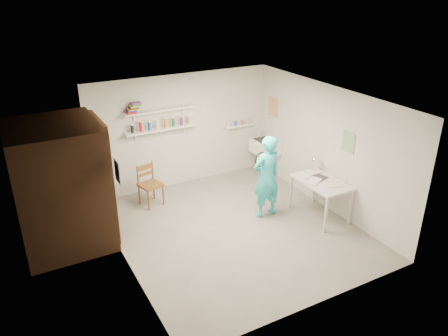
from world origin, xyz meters
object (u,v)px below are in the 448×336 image
belfast_sink (265,147)px  work_table (320,199)px  wooden_chair (151,185)px  wall_clock (261,159)px  desk_lamp (315,160)px  man (267,177)px

belfast_sink → work_table: 2.08m
wooden_chair → belfast_sink: bearing=-12.2°
wall_clock → work_table: 1.33m
work_table → desk_lamp: bearing=67.6°
belfast_sink → wall_clock: wall_clock is taller
belfast_sink → wall_clock: (-0.96, -1.31, 0.36)m
belfast_sink → man: bearing=-122.7°
man → desk_lamp: size_ratio=11.64×
belfast_sink → wall_clock: bearing=-126.3°
belfast_sink → desk_lamp: 1.63m
belfast_sink → wooden_chair: size_ratio=0.69×
wall_clock → wooden_chair: bearing=141.0°
wall_clock → wooden_chair: (-1.78, 1.20, -0.63)m
work_table → wooden_chair: bearing=143.6°
desk_lamp → work_table: bearing=-112.4°
belfast_sink → man: (-0.98, -1.53, 0.10)m
work_table → belfast_sink: bearing=86.9°
belfast_sink → wall_clock: 1.66m
work_table → desk_lamp: (0.18, 0.44, 0.59)m
work_table → wall_clock: bearing=139.0°
desk_lamp → wooden_chair: bearing=151.9°
belfast_sink → work_table: bearing=-93.1°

